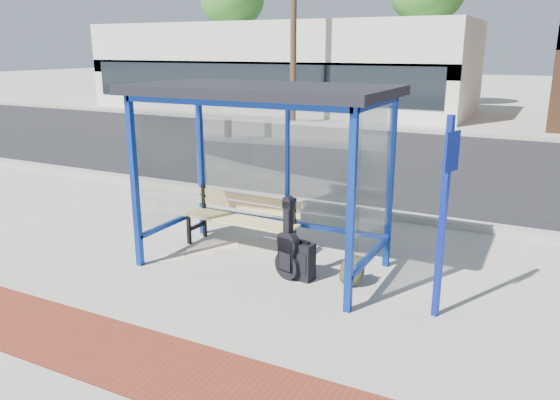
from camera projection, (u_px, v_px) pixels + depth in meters
The scene contains 18 objects.
ground at pixel (263, 265), 7.45m from camera, with size 120.00×120.00×0.00m, color #B2ADA0.
brick_paver_strip at pixel (132, 357), 5.22m from camera, with size 60.00×1.00×0.01m, color maroon.
curb_near at pixel (339, 208), 9.93m from camera, with size 60.00×0.25×0.12m, color gray.
street_asphalt at pixel (409, 161), 14.32m from camera, with size 60.00×10.00×0.00m, color black.
curb_far at pixel (447, 133), 18.68m from camera, with size 60.00×0.25×0.12m, color gray.
far_sidewalk at pixel (456, 128), 20.32m from camera, with size 60.00×4.00×0.01m, color #B2ADA0.
bus_shelter at pixel (264, 112), 6.96m from camera, with size 3.30×1.80×2.42m.
storefront_white at pixel (278, 67), 26.29m from camera, with size 18.00×6.04×4.00m.
tree_left at pixel (232, 1), 30.99m from camera, with size 3.60×3.60×7.03m.
utility_pole_west at pixel (294, 14), 20.47m from camera, with size 1.60×0.24×8.00m.
bench at pixel (242, 217), 7.98m from camera, with size 1.81×0.51×0.84m.
guitar_bag at pixel (288, 251), 6.93m from camera, with size 0.39×0.21×1.03m.
suitcase at pixel (302, 261), 6.94m from camera, with size 0.33×0.24×0.53m.
backpack at pixel (351, 271), 6.78m from camera, with size 0.39×0.37×0.40m.
sign_post at pixel (444, 208), 5.72m from camera, with size 0.13×0.27×2.22m.
newspaper_a at pixel (171, 257), 7.73m from camera, with size 0.39×0.31×0.01m, color white.
newspaper_b at pixel (200, 251), 7.95m from camera, with size 0.38×0.30×0.01m, color white.
newspaper_c at pixel (225, 246), 8.17m from camera, with size 0.41×0.32×0.01m, color white.
Camera 1 is at (3.36, -6.08, 2.86)m, focal length 35.00 mm.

